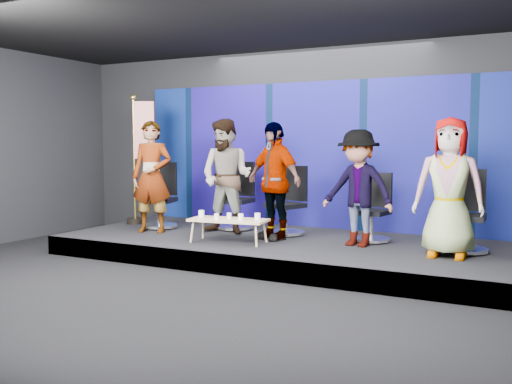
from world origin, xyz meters
TOP-DOWN VIEW (x-y plane):
  - ground at (0.00, 0.00)m, footprint 10.00×10.00m
  - room_walls at (0.00, 0.00)m, footprint 10.02×8.02m
  - riser at (0.00, 2.50)m, footprint 7.00×3.00m
  - backdrop at (0.00, 3.95)m, footprint 7.00×0.08m
  - chair_a at (-2.41, 2.59)m, footprint 0.81×0.81m
  - panelist_a at (-2.23, 2.11)m, footprint 0.79×0.62m
  - chair_b at (-1.12, 3.07)m, footprint 0.68×0.68m
  - panelist_b at (-1.03, 2.56)m, footprint 0.95×0.74m
  - chair_c at (-0.07, 2.93)m, footprint 0.82×0.82m
  - panelist_c at (-0.09, 2.42)m, footprint 1.17×0.80m
  - chair_d at (1.36, 2.95)m, footprint 0.69×0.69m
  - panelist_d at (1.27, 2.45)m, footprint 1.20×0.81m
  - chair_e at (2.75, 2.70)m, footprint 0.67×0.67m
  - panelist_e at (2.58, 2.22)m, footprint 0.93×0.62m
  - coffee_table at (-0.56, 1.82)m, footprint 1.24×0.64m
  - mug_a at (-1.03, 1.79)m, footprint 0.09×0.09m
  - mug_b at (-0.70, 1.70)m, footprint 0.07×0.07m
  - mug_c at (-0.59, 1.88)m, footprint 0.07×0.07m
  - mug_d at (-0.33, 1.79)m, footprint 0.08×0.08m
  - mug_e at (-0.12, 1.92)m, footprint 0.09×0.09m
  - flag_stand at (-3.02, 2.81)m, footprint 0.54×0.32m

SIDE VIEW (x-z plane):
  - ground at x=0.00m, z-range 0.00..0.00m
  - riser at x=0.00m, z-range 0.00..0.30m
  - coffee_table at x=-0.56m, z-range 0.45..0.82m
  - chair_d at x=1.36m, z-range 0.12..1.18m
  - chair_c at x=-0.07m, z-range 0.10..1.24m
  - chair_e at x=2.75m, z-range 0.10..1.25m
  - chair_a at x=-2.41m, z-range 0.10..1.27m
  - chair_b at x=-1.12m, z-range 0.10..1.28m
  - mug_c at x=-0.59m, z-range 0.67..0.75m
  - mug_b at x=-0.70m, z-range 0.67..0.75m
  - mug_d at x=-0.33m, z-range 0.67..0.76m
  - mug_e at x=-0.12m, z-range 0.67..0.77m
  - mug_a at x=-1.03m, z-range 0.67..0.77m
  - panelist_d at x=1.27m, z-range 0.30..2.01m
  - panelist_c at x=-0.09m, z-range 0.30..2.15m
  - panelist_e at x=2.58m, z-range 0.30..2.16m
  - panelist_a at x=-2.23m, z-range 0.30..2.19m
  - panelist_b at x=-1.03m, z-range 0.30..2.22m
  - flag_stand at x=-3.02m, z-range 0.37..2.78m
  - backdrop at x=0.00m, z-range 0.30..2.90m
  - room_walls at x=0.00m, z-range 0.67..4.18m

